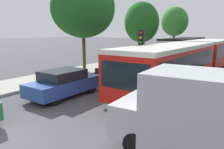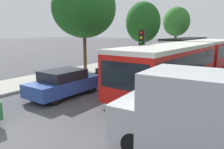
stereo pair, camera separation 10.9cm
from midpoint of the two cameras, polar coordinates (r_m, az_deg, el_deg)
The scene contains 10 objects.
kerb_strip_left at distance 20.30m, azimuth -3.93°, elevation 1.93°, with size 3.20×35.48×0.14m, color #9E998E.
articulated_bus at distance 16.41m, azimuth 19.49°, elevation 4.13°, with size 3.17×17.41×2.57m.
city_bus_rear at distance 29.73m, azimuth 18.16°, elevation 7.02°, with size 2.67×11.74×2.52m.
queued_car_blue at distance 11.53m, azimuth -12.67°, elevation -2.18°, with size 1.76×4.03×1.39m.
queued_car_black at distance 15.81m, azimuth 2.10°, elevation 1.60°, with size 1.72×3.95×1.36m.
white_van at distance 6.08m, azimuth 25.96°, elevation -9.89°, with size 5.10×2.22×2.31m.
traffic_light at distance 13.29m, azimuth 7.41°, elevation 7.56°, with size 0.34×0.37×3.40m.
tree_left_mid at distance 17.77m, azimuth -8.11°, elevation 16.42°, with size 4.97×4.97×7.38m.
tree_left_far at distance 26.81m, azimuth 7.46°, elevation 13.08°, with size 4.09×4.09×6.77m.
tree_left_distant at distance 35.96m, azimuth 15.95°, elevation 12.97°, with size 4.07×4.07×7.07m.
Camera 1 is at (6.20, -3.07, 3.30)m, focal length 35.00 mm.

